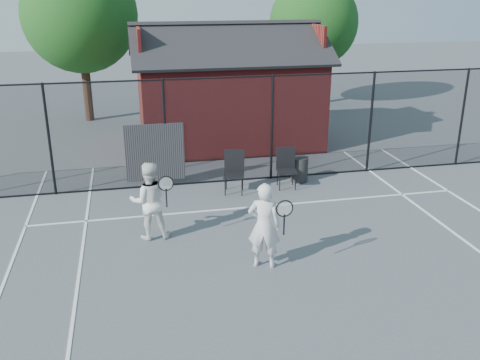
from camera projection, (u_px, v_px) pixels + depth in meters
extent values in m
plane|color=#4C5256|center=(288.00, 264.00, 10.80)|extent=(80.00, 80.00, 0.00)
cube|color=white|center=(254.00, 207.00, 13.55)|extent=(11.00, 0.06, 0.01)
cube|color=white|center=(68.00, 354.00, 8.15)|extent=(0.06, 18.00, 0.01)
cube|color=white|center=(255.00, 209.00, 13.41)|extent=(0.06, 0.30, 0.01)
cylinder|color=black|center=(49.00, 140.00, 13.89)|extent=(0.07, 0.07, 3.00)
cylinder|color=black|center=(165.00, 134.00, 14.48)|extent=(0.07, 0.07, 3.00)
cylinder|color=black|center=(272.00, 128.00, 15.07)|extent=(0.07, 0.07, 3.00)
cylinder|color=black|center=(371.00, 123.00, 15.66)|extent=(0.07, 0.07, 3.00)
cylinder|color=black|center=(462.00, 118.00, 16.25)|extent=(0.07, 0.07, 3.00)
cylinder|color=black|center=(237.00, 77.00, 14.37)|extent=(22.00, 0.04, 0.04)
cylinder|color=black|center=(237.00, 180.00, 15.38)|extent=(22.00, 0.04, 0.04)
cube|color=black|center=(237.00, 130.00, 14.87)|extent=(22.00, 3.00, 0.01)
cube|color=black|center=(155.00, 153.00, 14.57)|extent=(1.60, 0.04, 1.60)
cube|color=maroon|center=(228.00, 101.00, 18.64)|extent=(6.00, 4.00, 3.00)
cube|color=black|center=(233.00, 44.00, 17.03)|extent=(6.50, 2.36, 1.32)
cube|color=black|center=(222.00, 38.00, 18.87)|extent=(6.50, 2.36, 1.32)
cube|color=maroon|center=(138.00, 43.00, 17.37)|extent=(0.10, 2.80, 1.06)
cube|color=maroon|center=(311.00, 39.00, 18.53)|extent=(0.10, 2.80, 1.06)
cylinder|color=#2F2113|center=(87.00, 90.00, 21.87)|extent=(0.36, 0.36, 2.52)
sphere|color=#1A4B15|center=(80.00, 15.00, 20.86)|extent=(4.48, 4.48, 4.48)
cylinder|color=#2F2113|center=(311.00, 81.00, 24.81)|extent=(0.36, 0.36, 2.23)
sphere|color=#1A4B15|center=(314.00, 23.00, 23.92)|extent=(3.97, 3.97, 3.97)
imported|color=silver|center=(264.00, 226.00, 10.42)|extent=(0.75, 0.62, 1.77)
torus|color=black|center=(285.00, 209.00, 9.99)|extent=(0.35, 0.03, 0.35)
cylinder|color=black|center=(284.00, 225.00, 10.11)|extent=(0.03, 0.03, 0.42)
imported|color=white|center=(149.00, 201.00, 11.64)|extent=(0.85, 0.67, 1.75)
torus|color=black|center=(166.00, 183.00, 11.22)|extent=(0.34, 0.03, 0.34)
cylinder|color=black|center=(166.00, 198.00, 11.33)|extent=(0.03, 0.03, 0.42)
cube|color=black|center=(234.00, 173.00, 14.31)|extent=(0.66, 0.68, 1.12)
cube|color=black|center=(287.00, 169.00, 14.67)|extent=(0.59, 0.61, 1.09)
cylinder|color=black|center=(299.00, 169.00, 15.24)|extent=(0.52, 0.52, 0.71)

